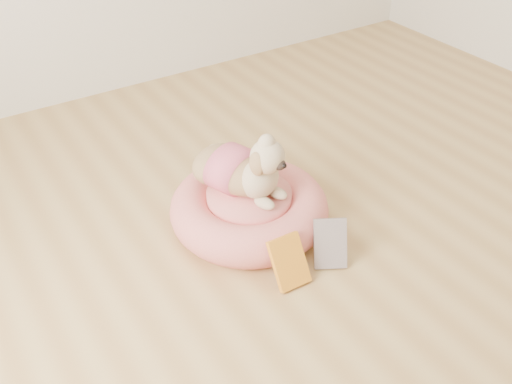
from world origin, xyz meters
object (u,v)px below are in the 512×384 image
dog (242,158)px  book_white (330,244)px  pet_bed (249,209)px  book_yellow (289,262)px

dog → book_white: size_ratio=2.16×
pet_bed → book_yellow: bearing=-98.1°
pet_bed → dog: size_ratio=1.57×
pet_bed → book_white: bearing=-68.9°
dog → book_white: bearing=-87.9°
pet_bed → book_yellow: book_yellow is taller
book_white → book_yellow: bearing=-151.9°
pet_bed → book_white: size_ratio=3.39×
dog → book_yellow: dog is taller
book_yellow → book_white: (0.18, -0.00, 0.00)m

